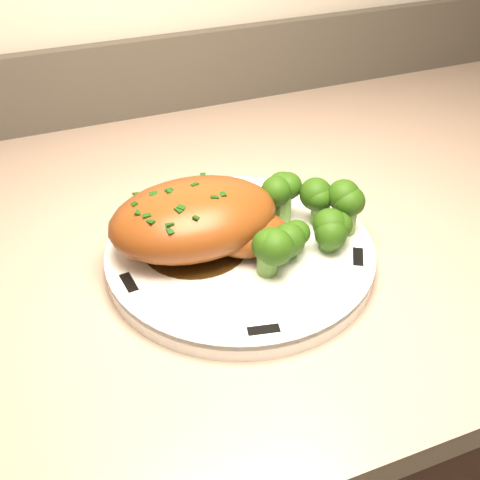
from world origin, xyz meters
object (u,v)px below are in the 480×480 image
object	(u,v)px
plate	(240,254)
broccoli_florets	(299,220)
chicken_breast	(200,220)
counter	(290,422)

from	to	relation	value
plate	broccoli_florets	world-z (taller)	broccoli_florets
chicken_breast	broccoli_florets	bearing A→B (deg)	-15.59
counter	broccoli_florets	bearing A→B (deg)	-123.20
counter	plate	bearing A→B (deg)	-146.26
counter	chicken_breast	bearing A→B (deg)	-157.81
broccoli_florets	chicken_breast	bearing A→B (deg)	163.86
plate	chicken_breast	size ratio (longest dim) A/B	1.56
chicken_breast	plate	bearing A→B (deg)	-24.23
plate	counter	bearing A→B (deg)	33.74
chicken_breast	counter	bearing A→B (deg)	22.74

